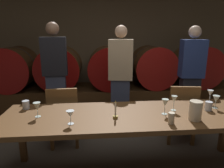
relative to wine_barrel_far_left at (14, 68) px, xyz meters
name	(u,v)px	position (x,y,z in m)	size (l,w,h in m)	color
back_wall	(106,38)	(1.99, 0.55, 0.62)	(6.64, 0.24, 2.96)	brown
barrel_shelf	(108,95)	(1.99, 0.00, -0.65)	(5.97, 0.90, 0.42)	brown
wine_barrel_far_left	(14,68)	(0.00, 0.00, 0.00)	(0.90, 0.92, 0.90)	#513319
wine_barrel_left	(60,68)	(0.96, 0.00, 0.00)	(0.90, 0.92, 0.90)	brown
wine_barrel_center	(109,67)	(2.01, 0.00, 0.00)	(0.90, 0.92, 0.90)	brown
wine_barrel_right	(152,66)	(2.98, 0.00, 0.00)	(0.90, 0.92, 0.90)	#513319
wine_barrel_far_right	(195,66)	(3.99, 0.00, 0.00)	(0.90, 0.92, 0.90)	brown
dining_table	(133,119)	(2.11, -2.35, -0.19)	(2.79, 0.80, 0.74)	brown
chair_left	(64,114)	(1.27, -1.69, -0.37)	(0.42, 0.42, 0.88)	brown
chair_right	(181,111)	(2.94, -1.72, -0.37)	(0.45, 0.45, 0.88)	brown
guest_left	(56,77)	(1.09, -1.14, 0.04)	(0.40, 0.27, 1.74)	#33384C
guest_center	(121,78)	(2.13, -1.18, 0.01)	(0.42, 0.30, 1.70)	#33384C
guest_right	(191,76)	(3.32, -1.15, 0.01)	(0.40, 0.28, 1.70)	black
candle_center	(115,113)	(1.91, -2.44, -0.07)	(0.05, 0.05, 0.19)	olive
pitcher	(195,111)	(2.70, -2.55, -0.03)	(0.12, 0.12, 0.19)	beige
wine_glass_far_left	(37,107)	(1.12, -2.34, -0.02)	(0.07, 0.07, 0.16)	silver
wine_glass_left	(70,114)	(1.47, -2.54, -0.03)	(0.08, 0.08, 0.14)	white
wine_glass_center_left	(165,103)	(2.45, -2.38, 0.00)	(0.07, 0.07, 0.17)	silver
wine_glass_center_right	(174,100)	(2.58, -2.29, 0.00)	(0.06, 0.06, 0.17)	silver
wine_glass_right	(216,99)	(3.09, -2.26, -0.02)	(0.08, 0.08, 0.15)	silver
wine_glass_far_right	(210,93)	(3.12, -2.08, 0.00)	(0.07, 0.07, 0.16)	white
cup_far_left	(26,105)	(0.92, -2.09, -0.08)	(0.08, 0.08, 0.10)	silver
cup_center_left	(171,118)	(2.43, -2.61, -0.07)	(0.06, 0.06, 0.11)	beige
cup_center_right	(209,106)	(2.98, -2.32, -0.07)	(0.08, 0.08, 0.10)	silver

